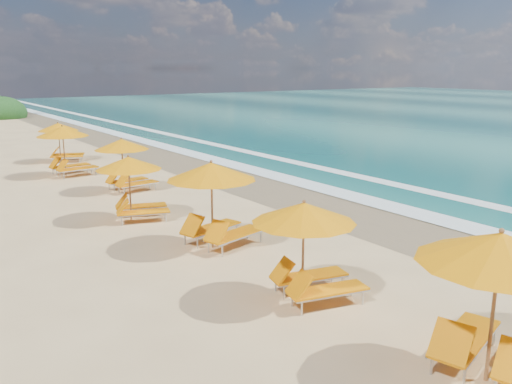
# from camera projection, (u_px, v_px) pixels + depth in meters

# --- Properties ---
(ground) EXTENTS (160.00, 160.00, 0.00)m
(ground) POSITION_uv_depth(u_px,v_px,m) (256.00, 231.00, 15.98)
(ground) COLOR #D6B57D
(ground) RESTS_ON ground
(wet_sand) EXTENTS (4.00, 160.00, 0.01)m
(wet_sand) POSITION_uv_depth(u_px,v_px,m) (352.00, 211.00, 18.21)
(wet_sand) COLOR #826E4E
(wet_sand) RESTS_ON ground
(surf_foam) EXTENTS (4.00, 160.00, 0.01)m
(surf_foam) POSITION_uv_depth(u_px,v_px,m) (405.00, 200.00, 19.72)
(surf_foam) COLOR white
(surf_foam) RESTS_ON ground
(station_2) EXTENTS (3.11, 3.02, 2.47)m
(station_2) POSITION_uv_depth(u_px,v_px,m) (498.00, 293.00, 8.17)
(station_2) COLOR olive
(station_2) RESTS_ON ground
(station_3) EXTENTS (2.67, 2.58, 2.17)m
(station_3) POSITION_uv_depth(u_px,v_px,m) (311.00, 244.00, 11.00)
(station_3) COLOR olive
(station_3) RESTS_ON ground
(station_4) EXTENTS (2.97, 2.87, 2.40)m
(station_4) POSITION_uv_depth(u_px,v_px,m) (217.00, 198.00, 14.36)
(station_4) COLOR olive
(station_4) RESTS_ON ground
(station_5) EXTENTS (2.67, 2.61, 2.10)m
(station_5) POSITION_uv_depth(u_px,v_px,m) (135.00, 183.00, 16.99)
(station_5) COLOR olive
(station_5) RESTS_ON ground
(station_6) EXTENTS (2.45, 2.31, 2.13)m
(station_6) POSITION_uv_depth(u_px,v_px,m) (126.00, 161.00, 21.00)
(station_6) COLOR olive
(station_6) RESTS_ON ground
(station_7) EXTENTS (2.61, 2.45, 2.30)m
(station_7) POSITION_uv_depth(u_px,v_px,m) (68.00, 147.00, 24.02)
(station_7) COLOR olive
(station_7) RESTS_ON ground
(station_8) EXTENTS (2.68, 2.65, 2.06)m
(station_8) POSITION_uv_depth(u_px,v_px,m) (62.00, 139.00, 27.73)
(station_8) COLOR olive
(station_8) RESTS_ON ground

